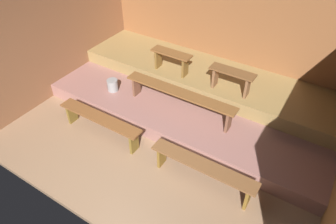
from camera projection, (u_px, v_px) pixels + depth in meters
ground at (175, 128)px, 6.23m from camera, size 6.67×5.01×0.08m
wall_back at (226, 26)px, 6.73m from camera, size 6.67×0.06×2.71m
wall_left at (59, 31)px, 6.56m from camera, size 0.06×5.01×2.71m
platform_lower at (194, 102)px, 6.61m from camera, size 5.87×2.68×0.29m
platform_middle at (207, 77)px, 6.83m from camera, size 5.87×1.45×0.29m
bench_floor_left at (100, 121)px, 5.78m from camera, size 1.82×0.28×0.47m
bench_floor_right at (203, 169)px, 4.88m from camera, size 1.82×0.28×0.47m
bench_lower_center at (179, 95)px, 5.90m from camera, size 2.35×0.28×0.47m
bench_middle_left at (171, 58)px, 6.53m from camera, size 0.90×0.28×0.47m
bench_middle_right at (232, 77)px, 5.96m from camera, size 0.90×0.28×0.47m
pail_lower at (113, 85)px, 6.61m from camera, size 0.23×0.23×0.26m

